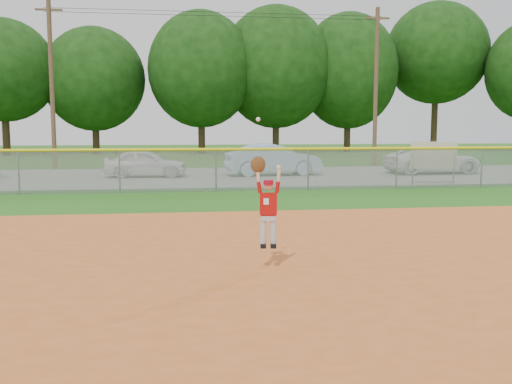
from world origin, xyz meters
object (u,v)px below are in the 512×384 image
Objects in this scene: car_blue at (273,160)px; sponsor_sign at (434,156)px; car_white_b at (433,160)px; ballplayer at (267,202)px; car_white_a at (146,163)px.

car_blue is 7.41m from sponsor_sign.
car_white_b is at bearing 65.50° from sponsor_sign.
car_blue is at bearing 80.38° from ballplayer.
car_blue is 0.96× the size of car_white_b.
ballplayer is at bearing 144.04° from car_white_b.
ballplayer is at bearing -124.64° from sponsor_sign.
sponsor_sign is at bearing -108.70° from car_white_a.
car_white_b is 5.28m from sponsor_sign.
car_blue is (5.82, 0.15, 0.11)m from car_white_a.
sponsor_sign is at bearing -135.44° from car_blue.
car_white_b is (7.83, 0.02, -0.09)m from car_blue.
ballplayer is at bearing -167.02° from car_white_a.
car_white_b is 2.19× the size of ballplayer.
sponsor_sign is (11.47, -4.63, 0.47)m from car_white_a.
sponsor_sign is (-2.18, -4.79, 0.45)m from car_white_b.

